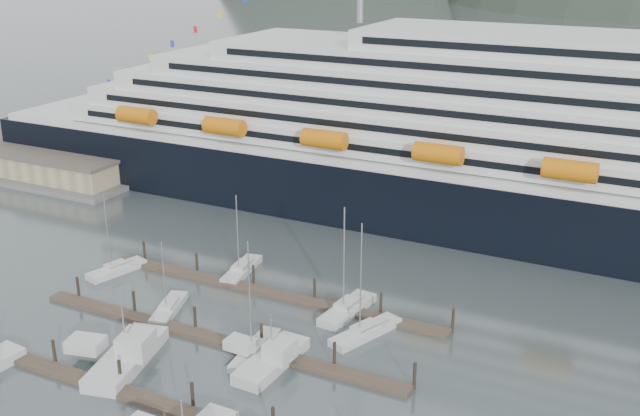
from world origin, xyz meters
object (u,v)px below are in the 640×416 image
at_px(sailboat_e, 242,270).
at_px(sailboat_c, 169,309).
at_px(sailboat_f, 347,310).
at_px(trawler_e, 271,358).
at_px(sailboat_a, 117,270).
at_px(sailboat_d, 255,350).
at_px(warehouse, 39,161).
at_px(trawler_b, 125,356).
at_px(cruise_ship, 606,163).
at_px(sailboat_g, 366,332).

bearing_deg(sailboat_e, sailboat_c, 163.17).
height_order(sailboat_f, trawler_e, sailboat_f).
distance_m(sailboat_f, trawler_e, 14.68).
distance_m(sailboat_a, sailboat_d, 29.62).
bearing_deg(sailboat_d, trawler_e, -123.03).
height_order(warehouse, trawler_b, trawler_b).
bearing_deg(cruise_ship, warehouse, -172.77).
bearing_deg(sailboat_d, cruise_ship, -35.62).
height_order(sailboat_a, trawler_b, sailboat_a).
xyz_separation_m(sailboat_c, trawler_e, (17.39, -5.07, 0.50)).
bearing_deg(sailboat_f, sailboat_a, 102.41).
relative_size(sailboat_e, sailboat_f, 0.82).
bearing_deg(sailboat_a, sailboat_d, -93.49).
bearing_deg(sailboat_f, sailboat_c, 121.94).
xyz_separation_m(sailboat_c, sailboat_e, (1.93, 13.61, 0.02)).
bearing_deg(warehouse, sailboat_e, -20.04).
xyz_separation_m(sailboat_e, trawler_e, (15.46, -18.68, 0.48)).
xyz_separation_m(warehouse, sailboat_c, (58.40, -35.62, -1.87)).
bearing_deg(sailboat_d, sailboat_g, -52.24).
height_order(sailboat_c, sailboat_f, sailboat_f).
bearing_deg(trawler_e, sailboat_a, 72.60).
relative_size(sailboat_e, sailboat_g, 0.82).
distance_m(cruise_ship, trawler_b, 73.42).
relative_size(sailboat_g, trawler_b, 1.11).
relative_size(warehouse, trawler_b, 3.51).
relative_size(sailboat_a, sailboat_f, 0.83).
relative_size(sailboat_c, sailboat_d, 0.70).
xyz_separation_m(sailboat_a, trawler_e, (30.79, -11.03, 0.47)).
relative_size(sailboat_d, trawler_e, 1.33).
height_order(cruise_ship, warehouse, cruise_ship).
bearing_deg(sailboat_f, sailboat_g, -127.48).
xyz_separation_m(sailboat_f, sailboat_g, (4.15, -4.00, -0.02)).
distance_m(sailboat_f, trawler_b, 26.86).
distance_m(sailboat_a, sailboat_f, 33.35).
relative_size(trawler_b, trawler_e, 1.23).
bearing_deg(sailboat_a, sailboat_f, -68.55).
relative_size(cruise_ship, sailboat_a, 17.44).
height_order(sailboat_g, trawler_e, sailboat_g).
relative_size(cruise_ship, sailboat_f, 14.40).
xyz_separation_m(warehouse, sailboat_d, (73.00, -39.30, -1.84)).
bearing_deg(sailboat_f, sailboat_d, 164.95).
height_order(cruise_ship, trawler_e, cruise_ship).
bearing_deg(sailboat_e, sailboat_d, -152.52).
bearing_deg(cruise_ship, sailboat_d, -119.06).
relative_size(warehouse, trawler_e, 4.33).
height_order(sailboat_f, sailboat_g, sailboat_g).
distance_m(cruise_ship, sailboat_f, 47.29).
relative_size(warehouse, sailboat_c, 4.63).
xyz_separation_m(cruise_ship, sailboat_g, (-19.71, -43.14, -11.62)).
bearing_deg(sailboat_g, sailboat_e, 90.58).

